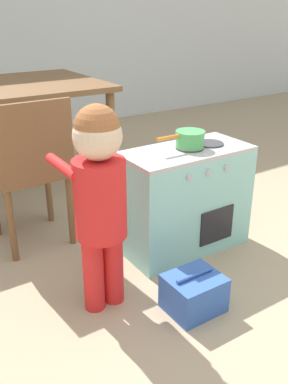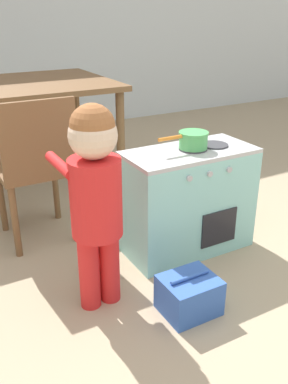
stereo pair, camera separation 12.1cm
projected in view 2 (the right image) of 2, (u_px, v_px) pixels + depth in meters
The scene contains 7 objects.
ground_plane at pixel (253, 364), 1.58m from camera, with size 16.00×16.00×0.00m, color tan.
play_kitchen at pixel (188, 201), 2.23m from camera, with size 0.67×0.34×0.56m.
toy_pot at pixel (193, 139), 2.10m from camera, with size 0.27×0.15×0.08m.
child_figure at pixel (95, 186), 1.69m from camera, with size 0.23×0.36×0.89m.
toy_basket at pixel (189, 295), 1.82m from camera, with size 0.23×0.20×0.18m.
dining_table at pixel (17, 96), 2.80m from camera, with size 1.23×0.93×0.75m.
dining_chair_near at pixel (36, 167), 2.23m from camera, with size 0.38×0.38×0.81m.
Camera 2 is at (-0.93, -0.84, 1.21)m, focal length 40.00 mm.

